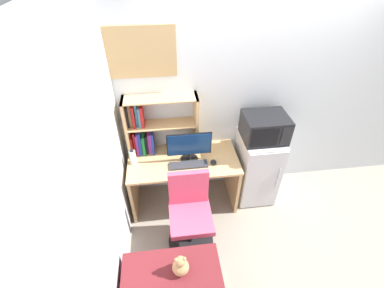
% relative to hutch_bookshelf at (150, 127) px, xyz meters
% --- Properties ---
extents(wall_back, '(6.40, 0.04, 2.60)m').
position_rel_hutch_bookshelf_xyz_m(wall_back, '(1.65, 0.12, 0.21)').
color(wall_back, silver).
rests_on(wall_back, ground_plane).
extents(wall_left, '(0.04, 4.40, 2.60)m').
position_rel_hutch_bookshelf_xyz_m(wall_left, '(-0.37, -1.50, 0.21)').
color(wall_left, silver).
rests_on(wall_left, ground_plane).
extents(desk, '(1.29, 0.63, 0.74)m').
position_rel_hutch_bookshelf_xyz_m(desk, '(0.35, -0.21, -0.57)').
color(desk, tan).
rests_on(desk, ground_plane).
extents(hutch_bookshelf, '(0.82, 0.23, 0.72)m').
position_rel_hutch_bookshelf_xyz_m(hutch_bookshelf, '(0.00, 0.00, 0.00)').
color(hutch_bookshelf, tan).
rests_on(hutch_bookshelf, desk).
extents(monitor, '(0.51, 0.20, 0.38)m').
position_rel_hutch_bookshelf_xyz_m(monitor, '(0.42, -0.22, -0.15)').
color(monitor, black).
rests_on(monitor, desk).
extents(keyboard, '(0.44, 0.13, 0.02)m').
position_rel_hutch_bookshelf_xyz_m(keyboard, '(0.40, -0.32, -0.34)').
color(keyboard, '#333338').
rests_on(keyboard, desk).
extents(computer_mouse, '(0.07, 0.09, 0.03)m').
position_rel_hutch_bookshelf_xyz_m(computer_mouse, '(0.69, -0.32, -0.33)').
color(computer_mouse, black).
rests_on(computer_mouse, desk).
extents(water_bottle, '(0.07, 0.07, 0.20)m').
position_rel_hutch_bookshelf_xyz_m(water_bottle, '(-0.22, -0.20, -0.26)').
color(water_bottle, silver).
rests_on(water_bottle, desk).
extents(mini_fridge, '(0.47, 0.55, 0.95)m').
position_rel_hutch_bookshelf_xyz_m(mini_fridge, '(1.29, -0.18, -0.61)').
color(mini_fridge, silver).
rests_on(mini_fridge, ground_plane).
extents(microwave, '(0.49, 0.40, 0.30)m').
position_rel_hutch_bookshelf_xyz_m(microwave, '(1.29, -0.18, 0.01)').
color(microwave, black).
rests_on(microwave, mini_fridge).
extents(desk_chair, '(0.51, 0.51, 0.93)m').
position_rel_hutch_bookshelf_xyz_m(desk_chair, '(0.37, -0.77, -0.68)').
color(desk_chair, black).
rests_on(desk_chair, ground_plane).
extents(teddy_bear, '(0.15, 0.15, 0.22)m').
position_rel_hutch_bookshelf_xyz_m(teddy_bear, '(0.21, -1.39, -0.50)').
color(teddy_bear, '#AD7F51').
rests_on(teddy_bear, bed).
extents(wall_corkboard, '(0.68, 0.02, 0.51)m').
position_rel_hutch_bookshelf_xyz_m(wall_corkboard, '(-0.00, 0.09, 0.82)').
color(wall_corkboard, tan).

